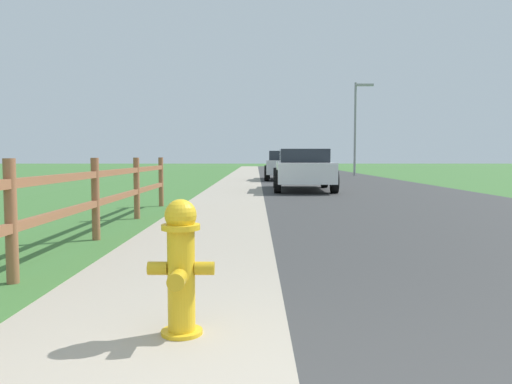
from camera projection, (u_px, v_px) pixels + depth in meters
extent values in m
plane|color=#407235|center=(258.00, 179.00, 26.81)|extent=(120.00, 120.00, 0.00)
cube|color=#393939|center=(318.00, 177.00, 28.82)|extent=(7.00, 66.00, 0.01)
cube|color=#A89C8A|center=(205.00, 177.00, 28.79)|extent=(6.00, 66.00, 0.01)
cube|color=#407235|center=(179.00, 177.00, 28.78)|extent=(5.00, 66.00, 0.00)
cylinder|color=yellow|center=(179.00, 280.00, 3.25)|extent=(0.18, 0.18, 0.73)
cylinder|color=yellow|center=(180.00, 332.00, 3.27)|extent=(0.27, 0.27, 0.03)
cylinder|color=yellow|center=(178.00, 227.00, 3.22)|extent=(0.25, 0.25, 0.03)
sphere|color=yellow|center=(178.00, 215.00, 3.22)|extent=(0.21, 0.21, 0.21)
cube|color=gold|center=(178.00, 205.00, 3.21)|extent=(0.04, 0.04, 0.04)
cylinder|color=gold|center=(155.00, 268.00, 3.24)|extent=(0.13, 0.09, 0.09)
cylinder|color=gold|center=(202.00, 268.00, 3.24)|extent=(0.13, 0.09, 0.09)
cylinder|color=gold|center=(175.00, 280.00, 3.08)|extent=(0.11, 0.15, 0.11)
cylinder|color=#915B3B|center=(8.00, 222.00, 4.52)|extent=(0.11, 0.11, 1.15)
cylinder|color=#915B3B|center=(93.00, 199.00, 6.91)|extent=(0.11, 0.11, 1.15)
cylinder|color=#915B3B|center=(134.00, 188.00, 9.29)|extent=(0.11, 0.11, 1.15)
cylinder|color=#915B3B|center=(159.00, 182.00, 11.67)|extent=(0.11, 0.11, 1.15)
cube|color=#915B3B|center=(93.00, 204.00, 6.91)|extent=(0.07, 9.56, 0.09)
cube|color=#915B3B|center=(92.00, 174.00, 6.88)|extent=(0.07, 9.56, 0.09)
cube|color=white|center=(301.00, 172.00, 17.44)|extent=(1.94, 4.76, 0.65)
cube|color=#1E232B|center=(301.00, 156.00, 17.36)|extent=(1.66, 2.48, 0.45)
cylinder|color=black|center=(332.00, 181.00, 15.98)|extent=(0.24, 0.76, 0.75)
cylinder|color=black|center=(275.00, 181.00, 16.02)|extent=(0.24, 0.76, 0.75)
cylinder|color=black|center=(322.00, 178.00, 18.90)|extent=(0.24, 0.76, 0.75)
cylinder|color=black|center=(274.00, 178.00, 18.94)|extent=(0.24, 0.76, 0.75)
cube|color=#B7BABF|center=(283.00, 167.00, 25.56)|extent=(2.06, 4.90, 0.68)
cube|color=#1E232B|center=(283.00, 156.00, 25.30)|extent=(1.72, 2.23, 0.46)
cylinder|color=black|center=(303.00, 173.00, 24.06)|extent=(0.25, 0.76, 0.75)
cylinder|color=black|center=(264.00, 173.00, 24.13)|extent=(0.25, 0.76, 0.75)
cylinder|color=black|center=(300.00, 171.00, 27.04)|extent=(0.25, 0.76, 0.75)
cylinder|color=black|center=(266.00, 171.00, 27.11)|extent=(0.25, 0.76, 0.75)
cylinder|color=gray|center=(353.00, 129.00, 31.09)|extent=(0.14, 0.14, 5.75)
cube|color=#999999|center=(362.00, 85.00, 30.90)|extent=(1.10, 0.20, 0.14)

